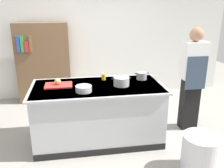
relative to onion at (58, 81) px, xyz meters
The scene contains 12 objects.
ground_plane 1.14m from the onion, 10.34° to the right, with size 10.00×10.00×0.00m, color #9E9991.
back_wall 2.14m from the onion, 73.60° to the left, with size 6.40×0.12×3.00m, color white.
counter_island 0.78m from the onion, 10.40° to the right, with size 1.98×0.98×0.90m.
cutting_board 0.06m from the onion, 47.39° to the right, with size 0.40×0.28×0.02m, color red.
onion is the anchor object (origin of this frame).
stock_pot 0.95m from the onion, ahead, with size 0.30×0.24×0.13m.
sauce_pan 1.33m from the onion, ahead, with size 0.23×0.17×0.12m.
mixing_bowl 0.49m from the onion, 41.36° to the right, with size 0.23×0.23×0.09m, color #B7BABF.
juice_cup 0.74m from the onion, 13.94° to the left, with size 0.07×0.07×0.10m, color yellow.
trash_bin 2.21m from the onion, 31.53° to the right, with size 0.47×0.47×0.51m, color silver.
person_chef 2.16m from the onion, ahead, with size 0.38×0.25×1.72m.
bookshelf 1.74m from the onion, 102.86° to the left, with size 1.10×0.31×1.70m.
Camera 1 is at (-0.33, -3.41, 2.08)m, focal length 38.88 mm.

